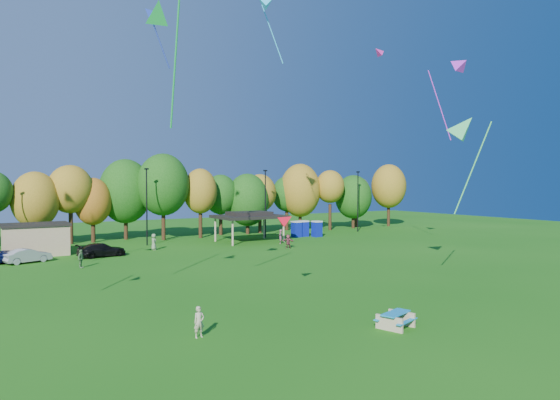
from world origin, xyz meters
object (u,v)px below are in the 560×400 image
porta_potties (306,229)px  picnic_table (396,319)px  car_b (28,256)px  kite_flyer (199,322)px  car_d (102,250)px

porta_potties → picnic_table: (-20.05, -37.83, -0.64)m
picnic_table → car_b: bearing=95.7°
kite_flyer → car_b: 29.44m
porta_potties → car_b: bearing=-171.4°
porta_potties → car_b: 34.76m
kite_flyer → car_d: (1.47, 29.37, -0.07)m
car_d → porta_potties: bearing=-88.1°
picnic_table → car_b: (-14.32, 32.66, 0.20)m
kite_flyer → car_d: bearing=81.4°
picnic_table → car_d: (-7.69, 33.05, 0.22)m
porta_potties → picnic_table: porta_potties is taller
porta_potties → car_d: porta_potties is taller
car_b → car_d: car_d is taller
kite_flyer → car_d: kite_flyer is taller
picnic_table → kite_flyer: kite_flyer is taller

